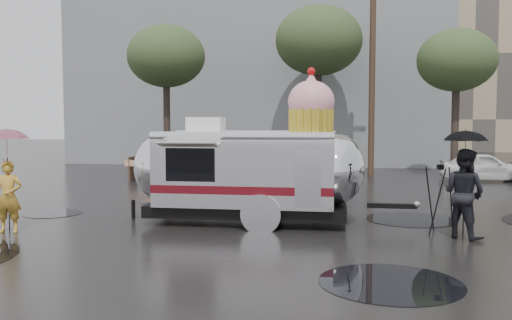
% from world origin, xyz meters
% --- Properties ---
extents(ground, '(120.00, 120.00, 0.00)m').
position_xyz_m(ground, '(0.00, 0.00, 0.00)').
color(ground, black).
rests_on(ground, ground).
extents(puddles, '(16.17, 10.32, 0.01)m').
position_xyz_m(puddles, '(-0.63, 0.15, 0.00)').
color(puddles, black).
rests_on(puddles, ground).
extents(grey_building, '(22.00, 12.00, 13.00)m').
position_xyz_m(grey_building, '(-4.00, 24.00, 6.50)').
color(grey_building, slate).
rests_on(grey_building, ground).
extents(utility_pole, '(1.60, 0.28, 9.00)m').
position_xyz_m(utility_pole, '(2.50, 14.00, 4.62)').
color(utility_pole, '#473323').
rests_on(utility_pole, ground).
extents(tree_left, '(3.64, 3.64, 6.95)m').
position_xyz_m(tree_left, '(-7.00, 13.00, 5.48)').
color(tree_left, '#382D26').
rests_on(tree_left, ground).
extents(tree_mid, '(4.20, 4.20, 8.03)m').
position_xyz_m(tree_mid, '(0.00, 15.00, 6.34)').
color(tree_mid, '#382D26').
rests_on(tree_mid, ground).
extents(tree_right, '(3.36, 3.36, 6.42)m').
position_xyz_m(tree_right, '(6.00, 13.00, 5.06)').
color(tree_right, '#382D26').
rests_on(tree_right, ground).
extents(barricade_row, '(4.30, 0.80, 1.00)m').
position_xyz_m(barricade_row, '(-5.55, 9.96, 0.52)').
color(barricade_row, '#473323').
rests_on(barricade_row, ground).
extents(airstream_trailer, '(7.08, 2.72, 3.81)m').
position_xyz_m(airstream_trailer, '(-0.92, 1.38, 1.34)').
color(airstream_trailer, silver).
rests_on(airstream_trailer, ground).
extents(person_left, '(0.65, 0.51, 1.59)m').
position_xyz_m(person_left, '(-6.02, -0.71, 0.80)').
color(person_left, gold).
rests_on(person_left, ground).
extents(umbrella_pink, '(1.15, 1.15, 2.33)m').
position_xyz_m(umbrella_pink, '(-6.02, -0.71, 1.94)').
color(umbrella_pink, pink).
rests_on(umbrella_pink, ground).
extents(person_right, '(1.00, 0.99, 1.89)m').
position_xyz_m(person_right, '(3.80, 0.30, 0.95)').
color(person_right, black).
rests_on(person_right, ground).
extents(umbrella_black, '(1.11, 1.11, 2.30)m').
position_xyz_m(umbrella_black, '(3.80, 0.30, 1.93)').
color(umbrella_black, black).
rests_on(umbrella_black, ground).
extents(tripod, '(0.60, 0.62, 1.53)m').
position_xyz_m(tripod, '(3.38, 0.70, 0.91)').
color(tripod, black).
rests_on(tripod, ground).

